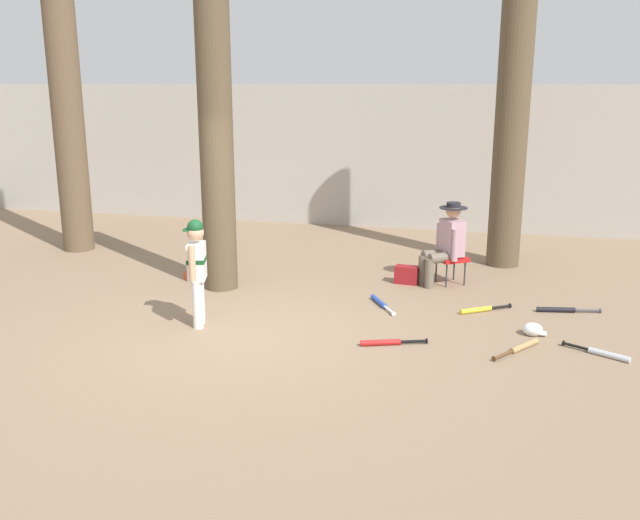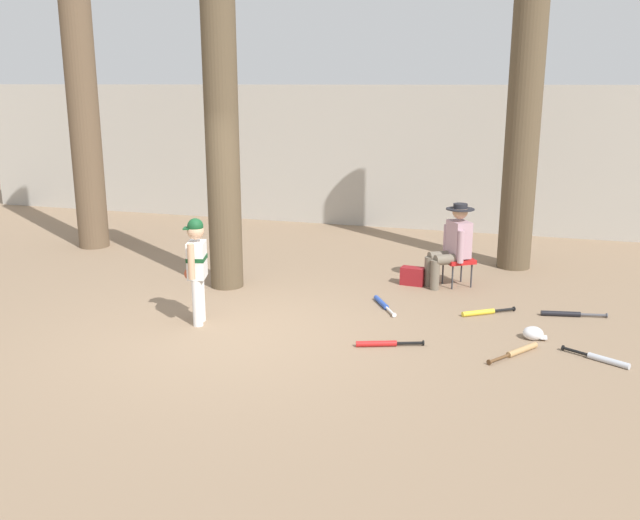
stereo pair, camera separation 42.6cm
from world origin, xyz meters
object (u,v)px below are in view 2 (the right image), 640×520
Objects in this scene: tree_far_left at (83,104)px; bat_yellow_trainer at (482,312)px; seated_spectator at (452,243)px; bat_wood_tan at (518,351)px; tree_near_player at (222,131)px; bat_red_barrel at (382,344)px; folding_stool at (458,261)px; bat_black_composite at (566,314)px; batting_helmet_white at (533,333)px; young_ballplayer at (196,264)px; bat_aluminum_silver at (603,359)px; tree_behind_spectator at (523,127)px; bat_blue_youth at (383,304)px; handbag_beside_stool at (413,276)px.

tree_far_left is 8.92× the size of bat_yellow_trainer.
bat_wood_tan is (1.00, -2.40, -0.61)m from seated_spectator.
tree_near_player is 3.80m from bat_red_barrel.
folding_stool is 0.79× the size of bat_wood_tan.
batting_helmet_white is (-0.39, -0.94, 0.03)m from bat_black_composite.
young_ballplayer is 2.35× the size of folding_stool.
tree_far_left is at bearing 168.64° from bat_black_composite.
bat_yellow_trainer is 1.79m from bat_aluminum_silver.
tree_behind_spectator is (3.93, 2.30, -0.01)m from tree_near_player.
folding_stool is at bearing 33.63° from seated_spectator.
bat_blue_youth is 2.52× the size of batting_helmet_white.
handbag_beside_stool reaches higher than bat_wood_tan.
tree_far_left is 8.39m from bat_wood_tan.
tree_far_left reaches higher than seated_spectator.
tree_behind_spectator is 2.38m from folding_stool.
tree_near_player is 3.69m from tree_far_left.
bat_black_composite is at bearing -72.81° from tree_behind_spectator.
bat_red_barrel is at bearing -32.43° from tree_near_player.
tree_near_player is 5.12m from bat_black_composite.
seated_spectator is 2.67m from bat_wood_tan.
young_ballplayer is 1.94× the size of bat_aluminum_silver.
tree_behind_spectator is at bearing 58.33° from bat_blue_youth.
handbag_beside_stool is at bearing -169.78° from seated_spectator.
bat_blue_youth is at bearing -173.36° from bat_black_composite.
batting_helmet_white reaches higher than bat_black_composite.
seated_spectator is 1.72× the size of bat_wood_tan.
tree_near_player reaches higher than bat_red_barrel.
seated_spectator reaches higher than bat_black_composite.
tree_near_player is at bearing 167.52° from batting_helmet_white.
handbag_beside_stool is 2.51m from bat_red_barrel.
folding_stool is (-0.75, -1.31, -1.84)m from tree_behind_spectator.
bat_black_composite is at bearing 102.32° from bat_aluminum_silver.
bat_blue_youth is 2.86m from bat_aluminum_silver.
bat_wood_tan is at bearing -67.29° from seated_spectator.
tree_far_left reaches higher than tree_behind_spectator.
young_ballplayer reaches higher than bat_blue_youth.
young_ballplayer is at bearing -178.59° from bat_aluminum_silver.
bat_red_barrel is (2.63, -1.67, -2.18)m from tree_near_player.
bat_black_composite is (1.55, -0.93, -0.61)m from seated_spectator.
seated_spectator reaches higher than bat_red_barrel.
batting_helmet_white is at bearing 144.95° from bat_aluminum_silver.
tree_near_player is at bearing 163.83° from bat_aluminum_silver.
bat_aluminum_silver is at bearing 5.80° from bat_red_barrel.
bat_blue_youth is 0.85× the size of bat_black_composite.
bat_yellow_trainer is at bearing -14.80° from tree_far_left.
handbag_beside_stool is at bearing 123.75° from bat_wood_tan.
tree_far_left is at bearing 172.63° from handbag_beside_stool.
bat_yellow_trainer is 1.31m from bat_wood_tan.
tree_behind_spectator is 7.60× the size of bat_wood_tan.
bat_aluminum_silver is at bearing -16.17° from tree_near_player.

